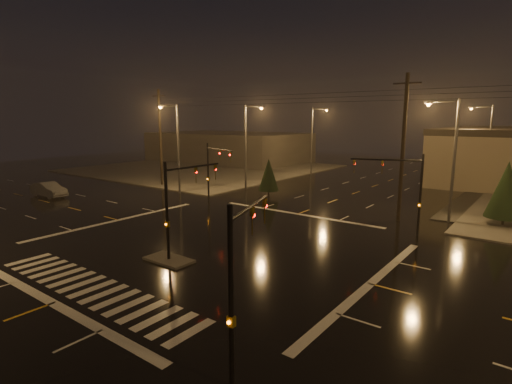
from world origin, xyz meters
TOP-DOWN VIEW (x-y plane):
  - ground at (0.00, 0.00)m, footprint 140.00×140.00m
  - sidewalk_nw at (-30.00, 30.00)m, footprint 36.00×36.00m
  - median_island at (0.00, -4.00)m, footprint 3.00×1.60m
  - crosswalk at (0.00, -9.00)m, footprint 15.00×2.60m
  - stop_bar_near at (0.00, -11.00)m, footprint 16.00×0.50m
  - stop_bar_far at (0.00, 11.00)m, footprint 16.00×0.50m
  - commercial_block at (-35.00, 42.00)m, footprint 30.00×18.00m
  - signal_mast_median at (0.00, -3.07)m, footprint 0.25×4.59m
  - signal_mast_ne at (9.50, 10.14)m, footprint 4.84×1.86m
  - signal_mast_nw at (-9.50, 10.14)m, footprint 4.84×1.86m
  - signal_mast_se at (10.23, -9.75)m, footprint 1.55×3.87m
  - streetlight_1 at (-11.18, 18.00)m, footprint 2.77×0.32m
  - streetlight_2 at (-11.18, 34.00)m, footprint 2.77×0.32m
  - streetlight_3 at (11.18, 16.00)m, footprint 2.77×0.32m
  - streetlight_4 at (11.18, 36.00)m, footprint 2.77×0.32m
  - streetlight_5 at (-16.00, 11.18)m, footprint 0.32×2.77m
  - utility_pole_0 at (-22.00, 14.00)m, footprint 2.20×0.32m
  - utility_pole_1 at (8.00, 14.00)m, footprint 2.20×0.32m
  - conifer_0 at (15.18, 17.38)m, footprint 2.88×2.88m
  - conifer_3 at (-6.72, 16.00)m, footprint 2.24×2.24m
  - car_crossing at (-26.02, 1.55)m, footprint 4.97×1.97m

SIDE VIEW (x-z plane):
  - ground at x=0.00m, z-range 0.00..0.00m
  - crosswalk at x=0.00m, z-range 0.00..0.01m
  - stop_bar_near at x=0.00m, z-range 0.00..0.01m
  - stop_bar_far at x=0.00m, z-range 0.00..0.01m
  - sidewalk_nw at x=-30.00m, z-range 0.00..0.12m
  - median_island at x=0.00m, z-range 0.00..0.15m
  - car_crossing at x=-26.02m, z-range 0.00..1.61m
  - conifer_3 at x=-6.72m, z-range 0.35..4.54m
  - commercial_block at x=-35.00m, z-range 0.00..5.60m
  - conifer_0 at x=15.18m, z-range 0.35..5.55m
  - signal_mast_se at x=10.23m, z-range 0.71..6.71m
  - signal_mast_median at x=0.00m, z-range 0.75..6.75m
  - signal_mast_ne at x=9.50m, z-range 0.79..6.79m
  - signal_mast_nw at x=-9.50m, z-range 0.79..6.79m
  - streetlight_1 at x=-11.18m, z-range 0.80..10.80m
  - streetlight_2 at x=-11.18m, z-range 0.80..10.80m
  - streetlight_3 at x=11.18m, z-range 0.80..10.80m
  - streetlight_4 at x=11.18m, z-range 0.80..10.80m
  - streetlight_5 at x=-16.00m, z-range 0.80..10.80m
  - utility_pole_0 at x=-22.00m, z-range 0.13..12.13m
  - utility_pole_1 at x=8.00m, z-range 0.13..12.13m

